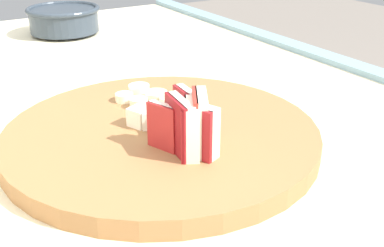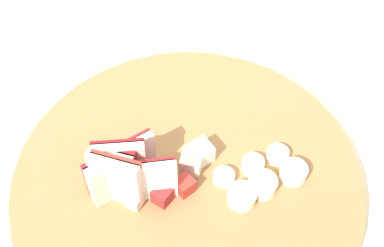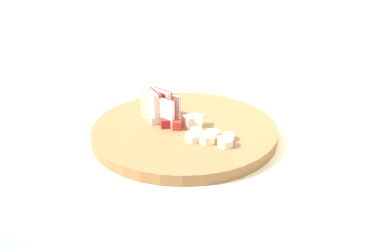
# 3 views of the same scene
# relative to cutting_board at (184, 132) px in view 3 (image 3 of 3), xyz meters

# --- Properties ---
(tile_backsplash) EXTENTS (2.40, 0.04, 1.34)m
(tile_backsplash) POSITION_rel_cutting_board_xyz_m (0.04, 0.39, -0.26)
(tile_backsplash) COLOR silver
(tile_backsplash) RESTS_ON ground
(cutting_board) EXTENTS (0.36, 0.36, 0.02)m
(cutting_board) POSITION_rel_cutting_board_xyz_m (0.00, 0.00, 0.00)
(cutting_board) COLOR olive
(cutting_board) RESTS_ON tiled_countertop
(apple_wedge_fan) EXTENTS (0.09, 0.06, 0.06)m
(apple_wedge_fan) POSITION_rel_cutting_board_xyz_m (-0.06, 0.00, 0.04)
(apple_wedge_fan) COLOR #B22D23
(apple_wedge_fan) RESTS_ON cutting_board
(apple_dice_pile) EXTENTS (0.10, 0.07, 0.02)m
(apple_dice_pile) POSITION_rel_cutting_board_xyz_m (-0.01, 0.00, 0.02)
(apple_dice_pile) COLOR white
(apple_dice_pile) RESTS_ON cutting_board
(banana_slice_rows) EXTENTS (0.10, 0.07, 0.02)m
(banana_slice_rows) POSITION_rel_cutting_board_xyz_m (0.07, -0.02, 0.02)
(banana_slice_rows) COLOR beige
(banana_slice_rows) RESTS_ON cutting_board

